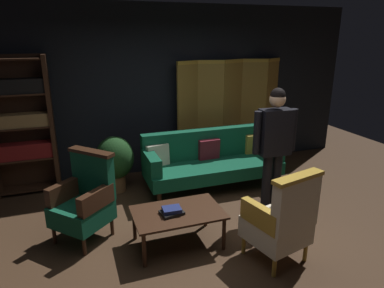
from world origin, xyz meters
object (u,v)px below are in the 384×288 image
Objects in this scene: armchair_gilt_accent at (281,219)px; standing_figure at (274,142)px; armchair_wing_left at (85,199)px; potted_plant at (115,160)px; bookshelf at (21,124)px; coffee_table at (178,215)px; book_navy_cloth at (172,210)px; velvet_couch at (211,159)px; book_black_cloth at (172,213)px; folding_screen at (232,111)px.

standing_figure is at bearing 63.75° from armchair_gilt_accent.
armchair_gilt_accent is at bearing -116.25° from standing_figure.
armchair_wing_left is 1.28m from potted_plant.
bookshelf reaches higher than coffee_table.
book_navy_cloth is (0.39, -1.72, -0.03)m from potted_plant.
standing_figure reaches higher than potted_plant.
coffee_table is 1.15× the size of potted_plant.
coffee_table is 1.10m from armchair_wing_left.
bookshelf reaches higher than standing_figure.
velvet_couch is at bearing 53.12° from book_navy_cloth.
armchair_gilt_accent is 1.17m from book_black_cloth.
bookshelf reaches higher than armchair_wing_left.
book_navy_cloth is at bearing -169.04° from standing_figure.
book_black_cloth is (-1.81, -2.25, -0.55)m from folding_screen.
bookshelf is 2.87m from velvet_couch.
velvet_couch is 2.45× the size of potted_plant.
bookshelf is at bearing 115.28° from armchair_wing_left.
velvet_couch is (2.70, -0.74, -0.61)m from bookshelf.
potted_plant is (-1.44, 0.31, 0.05)m from velvet_couch.
folding_screen is 2.31m from potted_plant.
armchair_gilt_accent is (2.64, -2.76, -0.58)m from bookshelf.
book_black_cloth is at bearing -126.88° from velvet_couch.
standing_figure is (0.38, -1.13, 0.57)m from velvet_couch.
standing_figure is at bearing -31.26° from bookshelf.
velvet_couch is 8.77× the size of book_black_cloth.
book_navy_cloth is at bearing -126.88° from velvet_couch.
book_navy_cloth is at bearing -52.61° from bookshelf.
armchair_gilt_accent is at bearing -31.56° from book_black_cloth.
bookshelf is 2.05× the size of coffee_table.
book_navy_cloth is (-1.81, -2.25, -0.51)m from folding_screen.
folding_screen is 2.88m from coffee_table.
coffee_table is at bearing 145.06° from armchair_gilt_accent.
velvet_couch is 2.04× the size of armchair_wing_left.
bookshelf is at bearing 164.68° from velvet_couch.
velvet_couch is at bearing -131.90° from folding_screen.
folding_screen is 3.01m from armchair_gilt_accent.
armchair_gilt_accent reaches higher than potted_plant.
book_navy_cloth reaches higher than book_black_cloth.
folding_screen is 3.22m from armchair_wing_left.
folding_screen reaches higher than standing_figure.
armchair_gilt_accent and armchair_wing_left have the same top height.
velvet_couch is at bearing -15.32° from bookshelf.
coffee_table is 0.59× the size of standing_figure.
folding_screen is 1.26× the size of standing_figure.
book_black_cloth reaches higher than coffee_table.
standing_figure is at bearing 10.96° from book_navy_cloth.
book_navy_cloth is (0.89, -0.55, -0.02)m from armchair_wing_left.
folding_screen reaches higher than potted_plant.
armchair_wing_left is (-1.89, 1.16, 0.00)m from armchair_gilt_accent.
armchair_gilt_accent is at bearing -31.56° from book_navy_cloth.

